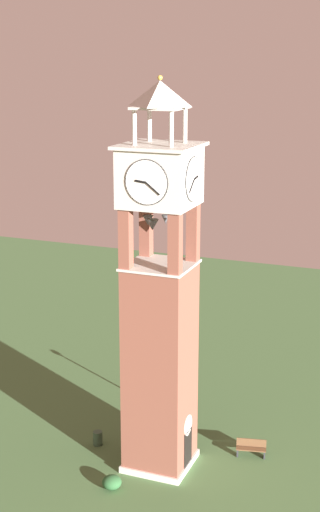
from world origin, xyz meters
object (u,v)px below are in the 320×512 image
object	(u,v)px
clock_tower	(160,314)
trash_bin	(98,438)
lamp_post	(166,376)
park_bench	(251,448)

from	to	relation	value
clock_tower	trash_bin	distance (m)	8.96
clock_tower	lamp_post	xyz separation A→B (m)	(5.57, 1.83, -6.05)
park_bench	trash_bin	size ratio (longest dim) A/B	2.07
clock_tower	park_bench	size ratio (longest dim) A/B	12.09
park_bench	clock_tower	bearing A→B (deg)	120.90
lamp_post	park_bench	bearing A→B (deg)	-116.33
lamp_post	trash_bin	bearing A→B (deg)	157.08
park_bench	lamp_post	distance (m)	7.06
park_bench	trash_bin	bearing A→B (deg)	103.52
clock_tower	trash_bin	world-z (taller)	clock_tower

